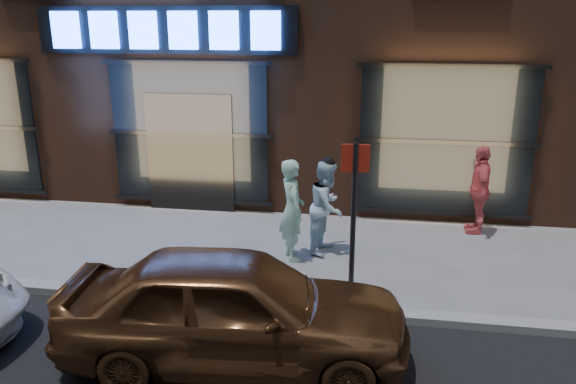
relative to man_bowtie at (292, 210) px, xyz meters
name	(u,v)px	position (x,y,z in m)	size (l,w,h in m)	color
ground	(106,297)	(-2.43, -1.79, -0.84)	(90.00, 90.00, 0.00)	slate
curb	(105,293)	(-2.43, -1.79, -0.78)	(60.00, 0.25, 0.12)	gray
man_bowtie	(292,210)	(0.00, 0.00, 0.00)	(0.61, 0.40, 1.68)	#A8DDBD
man_cap	(327,207)	(0.53, 0.40, -0.05)	(0.77, 0.60, 1.59)	silver
passerby	(479,189)	(3.20, 1.74, -0.02)	(0.96, 0.40, 1.65)	#E35D5E
gold_sedan	(235,308)	(-0.19, -2.99, -0.17)	(1.59, 3.95, 1.34)	brown
sign_post	(354,210)	(1.05, -1.47, 0.55)	(0.37, 0.07, 2.30)	#262628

